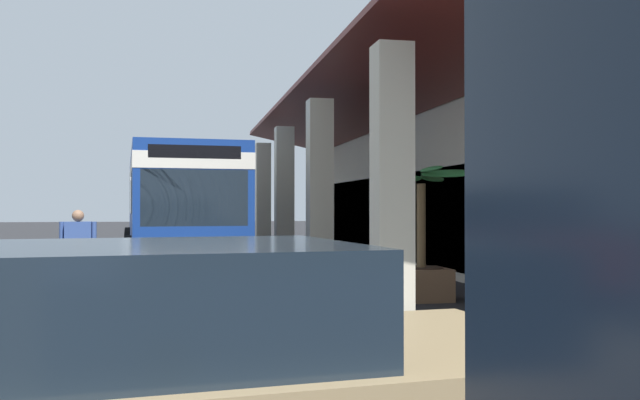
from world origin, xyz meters
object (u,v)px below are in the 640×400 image
(transit_bus, at_px, (177,200))
(pedestrian, at_px, (78,249))
(potted_palm, at_px, (421,267))
(parked_sedan_tan, at_px, (133,391))

(transit_bus, relative_size, pedestrian, 7.09)
(pedestrian, bearing_deg, potted_palm, 75.60)
(transit_bus, distance_m, pedestrian, 7.34)
(parked_sedan_tan, relative_size, potted_palm, 1.92)
(parked_sedan_tan, height_order, potted_palm, potted_palm)
(parked_sedan_tan, xyz_separation_m, pedestrian, (-9.72, -1.61, 0.14))
(transit_bus, height_order, parked_sedan_tan, transit_bus)
(parked_sedan_tan, bearing_deg, potted_palm, 151.55)
(transit_bus, bearing_deg, potted_palm, 26.56)
(transit_bus, xyz_separation_m, parked_sedan_tan, (16.79, -0.11, -1.10))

